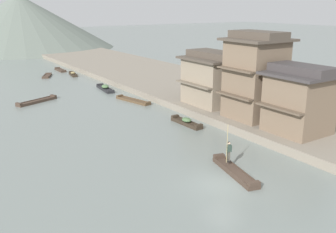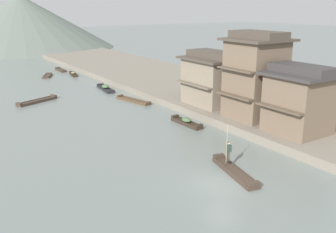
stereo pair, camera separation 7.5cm
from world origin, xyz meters
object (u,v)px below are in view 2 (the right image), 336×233
Objects in this scene: boat_foreground_poled at (234,172)px; boat_midriver_drifting at (73,74)px; boatman_person at (228,149)px; boat_midriver_upstream at (47,76)px; house_waterfront_tall at (213,78)px; boat_moored_second at (133,101)px; house_waterfront_nearest at (299,100)px; boat_moored_third at (37,101)px; boat_upstream_distant at (61,70)px; house_waterfront_second at (255,76)px; boat_moored_far at (106,88)px; boat_moored_nearest at (187,122)px.

boat_midriver_drifting reaches higher than boat_foreground_poled.
boatman_person is 0.76× the size of boat_midriver_upstream.
house_waterfront_tall is (5.91, -31.40, 3.55)m from boat_midriver_drifting.
house_waterfront_tall is (5.97, -8.75, 3.66)m from boat_moored_second.
boat_moored_third is at bearing 120.67° from house_waterfront_nearest.
boat_midriver_upstream is 0.94× the size of boat_upstream_distant.
house_waterfront_second reaches higher than house_waterfront_nearest.
boat_moored_far reaches higher than boat_moored_third.
boat_moored_third is at bearing 148.89° from boat_moored_second.
boat_moored_third is 1.39× the size of boat_midriver_upstream.
boat_moored_nearest is at bearing -90.10° from boat_midriver_drifting.
house_waterfront_tall is (9.81, 13.65, 2.22)m from boatman_person.
boat_upstream_distant is (3.89, 4.71, 0.02)m from boat_midriver_upstream.
boat_upstream_distant is (-0.35, 6.03, -0.10)m from boat_midriver_drifting.
house_waterfront_second is at bearing 35.90° from boatman_person.
boat_upstream_distant is (-0.29, 40.43, -0.12)m from boat_moored_nearest.
house_waterfront_nearest reaches higher than boat_moored_second.
boatman_person reaches higher than boat_midriver_drifting.
boat_moored_nearest reaches higher than boat_foreground_poled.
boat_midriver_upstream is 34.46m from house_waterfront_tall.
boat_midriver_upstream is (-4.24, 1.32, -0.11)m from boat_midriver_drifting.
boat_midriver_upstream is at bearing 90.42° from boatman_person.
house_waterfront_nearest is 5.76m from house_waterfront_second.
boat_upstream_distant is 50.18m from house_waterfront_nearest.
house_waterfront_second is 1.28× the size of house_waterfront_tall.
boat_moored_third is (-10.53, 6.36, 0.02)m from boat_moored_second.
house_waterfront_nearest is at bearing -58.39° from boat_moored_nearest.
boat_midriver_drifting is 38.79m from house_waterfront_second.
boatman_person reaches higher than boat_foreground_poled.
boat_moored_third is at bearing 103.10° from boatman_person.
boatman_person is at bearing -99.73° from boat_moored_second.
boat_moored_nearest is 35.97m from boat_midriver_upstream.
boat_upstream_distant is 38.12m from house_waterfront_tall.
house_waterfront_tall is at bearing -80.50° from boat_upstream_distant.
boat_moored_far is at bearing 101.18° from house_waterfront_nearest.
boatman_person is at bearing -109.83° from boat_moored_nearest.
boat_midriver_upstream is at bearing 162.67° from boat_midriver_drifting.
boat_moored_far is 16.07m from boat_midriver_upstream.
boat_moored_far is 14.23m from boat_midriver_drifting.
boat_moored_third reaches higher than boat_midriver_upstream.
boat_midriver_drifting reaches higher than boat_moored_third.
boat_moored_far is 18.56m from house_waterfront_tall.
boat_moored_third is at bearing -168.78° from boat_moored_far.
boat_midriver_drifting is 0.47× the size of house_waterfront_second.
boatman_person is 51.23m from boat_upstream_distant.
house_waterfront_nearest is 0.70× the size of house_waterfront_second.
house_waterfront_tall reaches higher than boat_upstream_distant.
boatman_person reaches higher than boat_moored_third.
boat_moored_second is at bearing -89.43° from boat_upstream_distant.
boat_foreground_poled is 12.34m from boat_moored_nearest.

